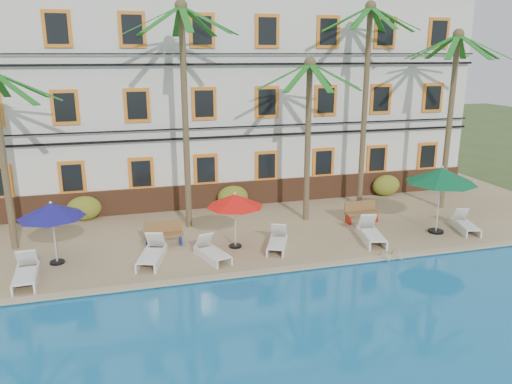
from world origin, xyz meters
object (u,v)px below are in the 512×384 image
object	(u,v)px
lounger_c	(212,252)
palm_c	(308,116)
palm_b	(184,88)
umbrella_red	(235,201)
bench_right	(361,212)
lounger_a	(26,273)
lounger_f	(465,224)
lounger_d	(277,242)
palm_d	(366,81)
lounger_e	(371,233)
pool_ladder	(390,259)
bench_left	(163,234)
umbrella_blue	(51,211)
palm_e	(452,96)
umbrella_green	(441,176)
lounger_b	(152,254)

from	to	relation	value
lounger_c	palm_c	bearing A→B (deg)	34.05
palm_b	palm_c	size ratio (longest dim) A/B	1.30
umbrella_red	bench_right	world-z (taller)	umbrella_red
lounger_a	lounger_f	xyz separation A→B (m)	(17.06, 0.40, -0.03)
lounger_d	bench_right	distance (m)	4.97
palm_d	bench_right	distance (m)	6.09
lounger_e	umbrella_red	bearing A→B (deg)	171.49
umbrella_red	pool_ladder	world-z (taller)	umbrella_red
palm_b	lounger_a	distance (m)	9.06
lounger_f	bench_left	size ratio (longest dim) A/B	1.27
umbrella_red	bench_left	distance (m)	3.14
lounger_c	bench_right	xyz separation A→B (m)	(7.13, 2.33, 0.19)
palm_b	bench_right	bearing A→B (deg)	-10.96
bench_left	palm_b	bearing A→B (deg)	56.73
lounger_d	lounger_e	size ratio (longest dim) A/B	0.89
palm_d	umbrella_blue	xyz separation A→B (m)	(-13.63, -3.58, -4.04)
bench_left	palm_d	bearing A→B (deg)	15.97
palm_d	palm_e	size ratio (longest dim) A/B	1.15
lounger_a	bench_right	xyz separation A→B (m)	(13.34, 2.59, 0.17)
palm_b	lounger_f	size ratio (longest dim) A/B	4.86
umbrella_red	umbrella_blue	bearing A→B (deg)	178.42
palm_b	palm_d	xyz separation A→B (m)	(8.52, 0.87, 0.14)
palm_e	lounger_e	size ratio (longest dim) A/B	3.86
umbrella_green	lounger_f	size ratio (longest dim) A/B	1.50
bench_right	umbrella_blue	bearing A→B (deg)	-174.24
lounger_e	lounger_f	size ratio (longest dim) A/B	1.13
umbrella_blue	bench_left	world-z (taller)	umbrella_blue
pool_ladder	palm_c	bearing A→B (deg)	105.08
umbrella_green	lounger_c	bearing A→B (deg)	-178.50
bench_left	pool_ladder	size ratio (longest dim) A/B	2.02
umbrella_red	lounger_d	world-z (taller)	umbrella_red
lounger_f	palm_b	bearing A→B (deg)	161.97
lounger_c	pool_ladder	world-z (taller)	lounger_c
palm_e	lounger_c	xyz separation A→B (m)	(-11.92, -3.30, -5.04)
palm_c	bench_right	bearing A→B (deg)	-23.87
lounger_b	pool_ladder	world-z (taller)	lounger_b
lounger_a	lounger_d	distance (m)	8.82
lounger_f	bench_left	distance (m)	12.53
lounger_e	palm_c	bearing A→B (deg)	115.45
palm_c	umbrella_blue	xyz separation A→B (m)	(-10.31, -2.25, -2.67)
palm_e	lounger_a	xyz separation A→B (m)	(-18.12, -3.56, -5.02)
palm_c	bench_right	world-z (taller)	palm_c
palm_c	lounger_a	distance (m)	12.45
palm_d	lounger_d	world-z (taller)	palm_d
palm_d	palm_c	bearing A→B (deg)	-158.25
lounger_c	pool_ladder	size ratio (longest dim) A/B	2.57
umbrella_red	lounger_a	bearing A→B (deg)	-171.04
palm_d	bench_right	world-z (taller)	palm_d
umbrella_red	lounger_b	world-z (taller)	umbrella_red
palm_d	umbrella_green	xyz separation A→B (m)	(1.31, -4.39, -3.57)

